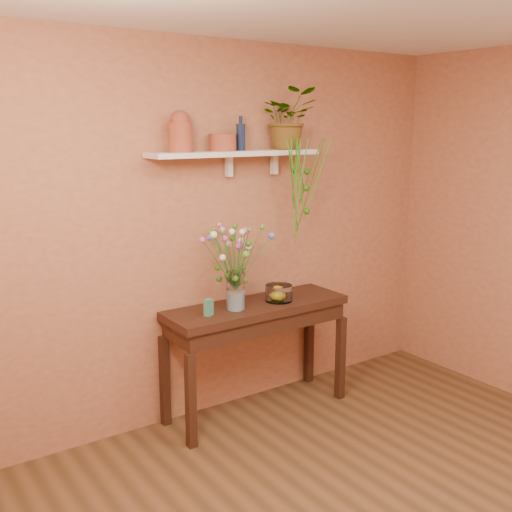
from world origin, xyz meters
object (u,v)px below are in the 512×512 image
(spider_plant, at_px, (288,119))
(blue_bottle, at_px, (241,136))
(bouquet, at_px, (234,248))
(glass_vase, at_px, (236,294))
(sideboard, at_px, (257,319))
(glass_bowl, at_px, (279,294))
(terracotta_jug, at_px, (180,132))

(spider_plant, bearing_deg, blue_bottle, 179.24)
(spider_plant, distance_m, bouquet, 1.07)
(blue_bottle, bearing_deg, spider_plant, -0.76)
(blue_bottle, height_order, glass_vase, blue_bottle)
(blue_bottle, bearing_deg, sideboard, -72.00)
(sideboard, xyz_separation_m, glass_bowl, (0.17, -0.04, 0.18))
(sideboard, bearing_deg, terracotta_jug, 166.79)
(blue_bottle, bearing_deg, bouquet, -135.37)
(sideboard, distance_m, glass_bowl, 0.25)
(terracotta_jug, height_order, blue_bottle, terracotta_jug)
(terracotta_jug, distance_m, spider_plant, 0.90)
(glass_vase, xyz_separation_m, glass_bowl, (0.38, -0.00, -0.06))
(bouquet, bearing_deg, glass_vase, -7.96)
(terracotta_jug, bearing_deg, glass_vase, -25.92)
(blue_bottle, xyz_separation_m, spider_plant, (0.42, -0.01, 0.12))
(terracotta_jug, xyz_separation_m, bouquet, (0.31, -0.16, -0.79))
(blue_bottle, xyz_separation_m, glass_bowl, (0.22, -0.17, -1.14))
(sideboard, xyz_separation_m, terracotta_jug, (-0.53, 0.12, 1.35))
(sideboard, bearing_deg, glass_vase, -170.76)
(sideboard, xyz_separation_m, bouquet, (-0.21, -0.03, 0.56))
(spider_plant, height_order, bouquet, spider_plant)
(terracotta_jug, relative_size, glass_bowl, 1.35)
(sideboard, relative_size, terracotta_jug, 5.12)
(glass_bowl, bearing_deg, glass_vase, 179.66)
(glass_bowl, bearing_deg, bouquet, 179.46)
(spider_plant, xyz_separation_m, bouquet, (-0.58, -0.16, -0.88))
(terracotta_jug, bearing_deg, spider_plant, 0.42)
(sideboard, distance_m, blue_bottle, 1.32)
(spider_plant, bearing_deg, glass_vase, -164.16)
(terracotta_jug, height_order, spider_plant, spider_plant)
(bouquet, bearing_deg, blue_bottle, 44.63)
(spider_plant, bearing_deg, sideboard, -160.70)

